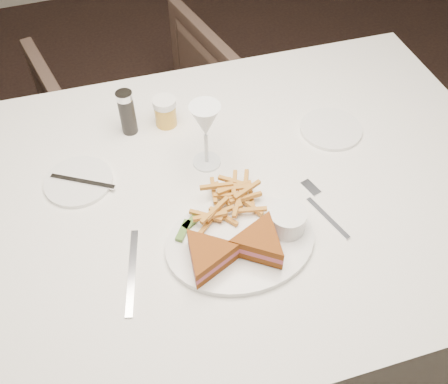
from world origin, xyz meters
TOP-DOWN VIEW (x-y plane):
  - ground at (0.00, 0.00)m, footprint 5.00×5.00m
  - table at (0.04, -0.02)m, footprint 1.51×1.05m
  - chair_far at (0.02, 0.80)m, footprint 0.76×0.72m
  - table_setting at (0.04, -0.08)m, footprint 0.81×0.62m

SIDE VIEW (x-z plane):
  - ground at x=0.00m, z-range 0.00..0.00m
  - chair_far at x=0.02m, z-range 0.00..0.68m
  - table at x=0.04m, z-range 0.00..0.75m
  - table_setting at x=0.04m, z-range 0.70..0.88m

